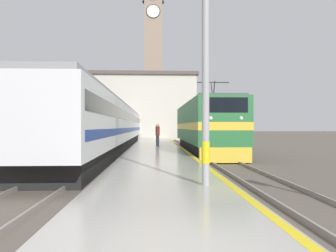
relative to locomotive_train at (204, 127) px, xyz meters
name	(u,v)px	position (x,y,z in m)	size (l,w,h in m)	color
ground_plane	(156,145)	(-3.51, 10.19, -1.96)	(200.00, 200.00, 0.00)	#60564C
platform	(156,146)	(-3.51, 5.19, -1.77)	(4.03, 140.00, 0.38)	#ADA89E
rail_track_near	(195,148)	(0.00, 5.19, -1.93)	(2.84, 140.00, 0.16)	#60564C
rail_track_far	(115,148)	(-7.21, 5.19, -1.93)	(2.84, 140.00, 0.16)	#60564C
locomotive_train	(204,127)	(0.00, 0.00, 0.00)	(2.92, 14.93, 4.80)	black
passenger_train	(121,126)	(-7.21, 10.18, 0.08)	(2.92, 50.48, 3.78)	black
catenary_mast	(210,18)	(-2.21, -15.35, 2.97)	(2.64, 0.22, 8.87)	#9E9EA3
person_on_platform	(158,134)	(-3.43, 2.32, -0.59)	(0.34, 0.34, 1.85)	#23232D
clock_tower	(153,58)	(-3.82, 36.20, 12.70)	(4.06, 4.06, 27.89)	gray
station_building	(133,107)	(-6.96, 26.35, 3.05)	(19.47, 7.94, 9.96)	beige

